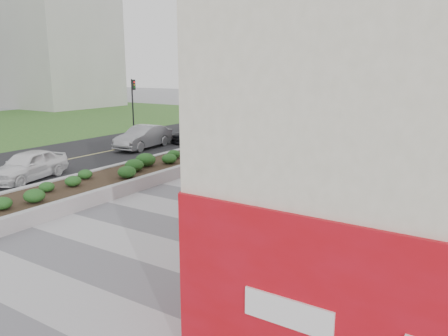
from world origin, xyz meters
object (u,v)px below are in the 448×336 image
(car_white, at_px, (28,165))
(skateboarder, at_px, (255,169))
(planter, at_px, (154,166))
(car_dark, at_px, (198,133))
(traffic_signal_near, at_px, (236,102))
(traffic_signal_far, at_px, (133,97))
(car_silver, at_px, (143,137))

(car_white, bearing_deg, skateboarder, 14.60)
(planter, bearing_deg, car_dark, 113.66)
(planter, distance_m, car_white, 5.69)
(traffic_signal_near, bearing_deg, traffic_signal_far, -176.89)
(skateboarder, height_order, car_dark, skateboarder)
(car_silver, height_order, car_dark, car_silver)
(planter, bearing_deg, traffic_signal_near, 99.35)
(traffic_signal_near, distance_m, traffic_signal_far, 9.21)
(skateboarder, xyz_separation_m, car_dark, (-8.90, 8.07, -0.10))
(traffic_signal_far, height_order, car_silver, traffic_signal_far)
(traffic_signal_far, bearing_deg, planter, -42.46)
(skateboarder, xyz_separation_m, car_white, (-9.07, -4.87, -0.02))
(planter, height_order, traffic_signal_far, traffic_signal_far)
(traffic_signal_near, bearing_deg, car_white, -99.49)
(car_dark, bearing_deg, car_silver, -89.85)
(car_white, bearing_deg, traffic_signal_far, 102.45)
(car_white, distance_m, car_dark, 12.94)
(car_white, bearing_deg, car_dark, 75.62)
(traffic_signal_near, xyz_separation_m, skateboarder, (6.66, -9.53, -2.06))
(car_dark, bearing_deg, traffic_signal_far, -168.68)
(planter, height_order, car_white, car_white)
(skateboarder, distance_m, car_silver, 11.05)
(traffic_signal_near, xyz_separation_m, car_dark, (-2.23, -1.46, -2.16))
(skateboarder, height_order, car_white, skateboarder)
(car_silver, bearing_deg, traffic_signal_near, 51.18)
(planter, distance_m, car_dark, 9.87)
(car_silver, xyz_separation_m, car_dark, (1.38, 4.01, -0.12))
(skateboarder, bearing_deg, car_dark, 150.01)
(traffic_signal_far, height_order, skateboarder, traffic_signal_far)
(planter, distance_m, skateboarder, 5.04)
(traffic_signal_near, bearing_deg, car_silver, -123.45)
(traffic_signal_far, height_order, car_dark, traffic_signal_far)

